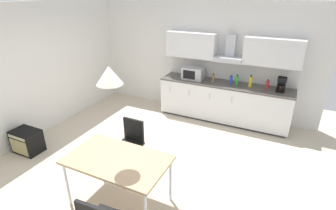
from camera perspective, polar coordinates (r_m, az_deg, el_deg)
ground_plane at (r=4.78m, az=-6.77°, el=-12.88°), size 7.31×8.09×0.02m
wall_back at (r=6.48m, az=5.75°, el=10.33°), size 5.85×0.10×2.65m
wall_left at (r=5.82m, az=-28.84°, el=5.83°), size 0.10×6.47×2.65m
kitchen_counter at (r=6.19m, az=11.97°, el=0.72°), size 2.95×0.66×0.90m
backsplash_tile at (r=6.24m, az=13.21°, el=7.43°), size 2.93×0.02×0.46m
upper_wall_cabinets at (r=5.97m, az=13.33°, el=11.86°), size 2.93×0.40×0.56m
microwave at (r=6.19m, az=5.51°, el=6.95°), size 0.48×0.35×0.28m
coffee_maker at (r=5.87m, az=23.47°, el=4.17°), size 0.18×0.19×0.30m
bottle_brown at (r=6.02m, az=9.80°, el=5.72°), size 0.06×0.06×0.22m
bottle_blue at (r=6.02m, az=13.57°, el=5.34°), size 0.07×0.07×0.20m
bottle_red at (r=5.92m, az=20.82°, el=4.14°), size 0.07×0.07×0.21m
bottle_green at (r=5.97m, az=14.76°, el=5.23°), size 0.07×0.07×0.24m
bottle_yellow at (r=5.92m, az=17.51°, el=4.88°), size 0.07×0.07×0.27m
dining_table at (r=3.69m, az=-10.95°, el=-12.02°), size 1.38×0.82×0.76m
chair_far_left at (r=4.47m, az=-8.07°, el=-7.46°), size 0.41×0.41×0.87m
guitar_amp at (r=5.64m, az=-28.33°, el=-6.92°), size 0.52×0.37×0.44m
pendant_lamp at (r=3.14m, az=-12.69°, el=6.32°), size 0.32×0.32×0.22m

